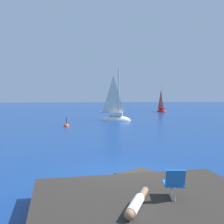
% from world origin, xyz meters
% --- Properties ---
extents(ground_plane, '(160.00, 160.00, 0.00)m').
position_xyz_m(ground_plane, '(0.00, 0.00, 0.00)').
color(ground_plane, navy).
extents(shore_ledge, '(6.16, 4.91, 0.61)m').
position_xyz_m(shore_ledge, '(0.15, -3.87, 0.30)').
color(shore_ledge, '#2D2823').
rests_on(shore_ledge, ground).
extents(boulder_seaward, '(1.90, 1.86, 0.99)m').
position_xyz_m(boulder_seaward, '(0.65, -1.17, 0.00)').
color(boulder_seaward, '#2E2B21').
rests_on(boulder_seaward, ground).
extents(boulder_inland, '(1.58, 1.41, 0.82)m').
position_xyz_m(boulder_inland, '(0.41, -1.11, 0.00)').
color(boulder_inland, '#28291F').
rests_on(boulder_inland, ground).
extents(sailboat_near, '(3.68, 1.93, 6.68)m').
position_xyz_m(sailboat_near, '(2.55, 20.84, 0.36)').
color(sailboat_near, white).
rests_on(sailboat_near, ground).
extents(sailboat_far, '(1.37, 2.68, 4.86)m').
position_xyz_m(sailboat_far, '(12.01, 34.06, 0.26)').
color(sailboat_far, red).
rests_on(sailboat_far, ground).
extents(person_sunbather, '(0.89, 1.64, 0.25)m').
position_xyz_m(person_sunbather, '(-0.27, -4.38, 0.72)').
color(person_sunbather, white).
rests_on(person_sunbather, shore_ledge).
extents(beach_chair, '(0.56, 0.66, 0.80)m').
position_xyz_m(beach_chair, '(0.77, -3.95, 1.05)').
color(beach_chair, blue).
rests_on(beach_chair, shore_ledge).
extents(marker_buoy, '(0.56, 0.56, 1.13)m').
position_xyz_m(marker_buoy, '(-2.84, 16.06, 0.01)').
color(marker_buoy, '#EA5114').
rests_on(marker_buoy, ground).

